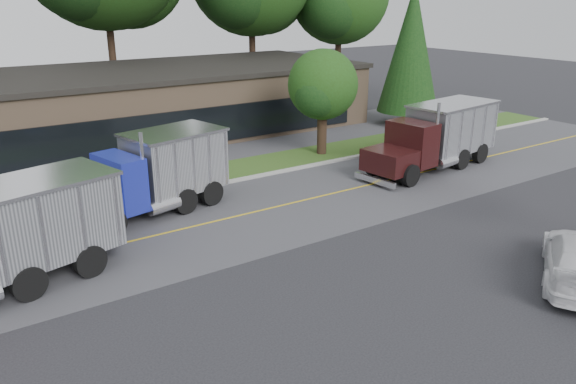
# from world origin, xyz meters

# --- Properties ---
(ground) EXTENTS (140.00, 140.00, 0.00)m
(ground) POSITION_xyz_m (0.00, 0.00, 0.00)
(ground) COLOR #303035
(ground) RESTS_ON ground
(road) EXTENTS (60.00, 8.00, 0.02)m
(road) POSITION_xyz_m (0.00, 9.00, 0.00)
(road) COLOR #5C5C62
(road) RESTS_ON ground
(center_line) EXTENTS (60.00, 0.12, 0.01)m
(center_line) POSITION_xyz_m (0.00, 9.00, 0.00)
(center_line) COLOR gold
(center_line) RESTS_ON ground
(curb) EXTENTS (60.00, 0.30, 0.12)m
(curb) POSITION_xyz_m (0.00, 13.20, 0.00)
(curb) COLOR #9E9E99
(curb) RESTS_ON ground
(grass_verge) EXTENTS (60.00, 3.40, 0.03)m
(grass_verge) POSITION_xyz_m (0.00, 15.00, 0.00)
(grass_verge) COLOR #37581E
(grass_verge) RESTS_ON ground
(far_parking) EXTENTS (60.00, 7.00, 0.02)m
(far_parking) POSITION_xyz_m (0.00, 20.00, 0.00)
(far_parking) COLOR #5C5C62
(far_parking) RESTS_ON ground
(strip_mall) EXTENTS (32.00, 12.00, 4.00)m
(strip_mall) POSITION_xyz_m (2.00, 26.00, 2.00)
(strip_mall) COLOR #876B52
(strip_mall) RESTS_ON ground
(evergreen_right) EXTENTS (4.33, 4.33, 9.85)m
(evergreen_right) POSITION_xyz_m (20.00, 18.00, 5.41)
(evergreen_right) COLOR #382619
(evergreen_right) RESTS_ON ground
(tree_verge) EXTENTS (4.26, 4.01, 6.08)m
(tree_verge) POSITION_xyz_m (10.06, 15.05, 3.87)
(tree_verge) COLOR #382619
(tree_verge) RESTS_ON ground
(dump_truck_blue) EXTENTS (7.25, 4.03, 3.36)m
(dump_truck_blue) POSITION_xyz_m (-1.48, 11.54, 1.80)
(dump_truck_blue) COLOR black
(dump_truck_blue) RESTS_ON ground
(dump_truck_maroon) EXTENTS (9.08, 3.62, 3.36)m
(dump_truck_maroon) POSITION_xyz_m (13.50, 9.34, 1.81)
(dump_truck_maroon) COLOR black
(dump_truck_maroon) RESTS_ON ground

